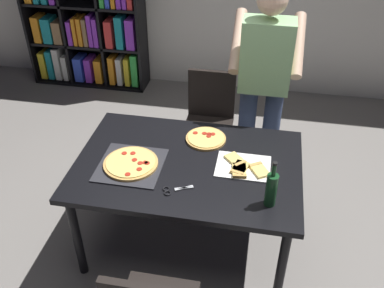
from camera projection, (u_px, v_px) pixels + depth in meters
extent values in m
plane|color=gray|center=(188.00, 238.00, 3.35)|extent=(12.00, 12.00, 0.00)
cube|color=black|center=(188.00, 165.00, 2.93)|extent=(1.52, 1.03, 0.04)
cylinder|color=black|center=(77.00, 237.00, 2.90)|extent=(0.06, 0.06, 0.71)
cylinder|color=black|center=(282.00, 267.00, 2.70)|extent=(0.06, 0.06, 0.71)
cylinder|color=black|center=(118.00, 159.00, 3.60)|extent=(0.06, 0.06, 0.71)
cylinder|color=black|center=(284.00, 178.00, 3.39)|extent=(0.06, 0.06, 0.71)
cube|color=black|center=(208.00, 128.00, 3.83)|extent=(0.42, 0.42, 0.04)
cube|color=black|center=(212.00, 94.00, 3.84)|extent=(0.42, 0.04, 0.45)
cylinder|color=black|center=(184.00, 158.00, 3.85)|extent=(0.04, 0.04, 0.41)
cylinder|color=black|center=(224.00, 163.00, 3.80)|extent=(0.04, 0.04, 0.41)
cylinder|color=black|center=(192.00, 136.00, 4.14)|extent=(0.04, 0.04, 0.41)
cylinder|color=black|center=(229.00, 140.00, 4.08)|extent=(0.04, 0.04, 0.41)
cube|color=black|center=(27.00, 1.00, 5.01)|extent=(0.03, 0.35, 1.95)
cube|color=black|center=(140.00, 8.00, 4.81)|extent=(0.03, 0.35, 1.95)
cube|color=black|center=(93.00, 80.00, 5.47)|extent=(1.40, 0.35, 0.03)
cube|color=black|center=(87.00, 0.00, 5.04)|extent=(1.40, 0.03, 1.95)
cube|color=black|center=(88.00, 44.00, 5.19)|extent=(1.34, 0.29, 0.03)
cube|color=black|center=(82.00, 5.00, 4.91)|extent=(1.34, 0.29, 0.03)
cube|color=black|center=(64.00, 4.00, 4.94)|extent=(0.03, 0.29, 1.89)
cube|color=black|center=(101.00, 6.00, 4.88)|extent=(0.03, 0.29, 1.89)
cube|color=yellow|center=(46.00, 63.00, 5.43)|extent=(0.08, 0.22, 0.33)
cube|color=teal|center=(53.00, 63.00, 5.40)|extent=(0.07, 0.22, 0.36)
cube|color=silver|center=(60.00, 62.00, 5.38)|extent=(0.07, 0.22, 0.40)
cube|color=silver|center=(68.00, 66.00, 5.39)|extent=(0.06, 0.22, 0.31)
cube|color=blue|center=(81.00, 67.00, 5.37)|extent=(0.10, 0.22, 0.30)
cube|color=purple|center=(91.00, 68.00, 5.35)|extent=(0.08, 0.22, 0.30)
cube|color=orange|center=(101.00, 69.00, 5.33)|extent=(0.09, 0.22, 0.30)
cube|color=orange|center=(114.00, 68.00, 5.29)|extent=(0.07, 0.22, 0.35)
cube|color=silver|center=(121.00, 69.00, 5.28)|extent=(0.06, 0.22, 0.34)
cube|color=yellow|center=(129.00, 70.00, 5.26)|extent=(0.06, 0.22, 0.35)
cube|color=green|center=(136.00, 68.00, 5.23)|extent=(0.08, 0.22, 0.40)
cube|color=orange|center=(40.00, 28.00, 5.16)|extent=(0.09, 0.22, 0.31)
cube|color=teal|center=(50.00, 29.00, 5.14)|extent=(0.11, 0.22, 0.30)
cube|color=olive|center=(60.00, 31.00, 5.13)|extent=(0.10, 0.22, 0.26)
cube|color=purple|center=(73.00, 31.00, 5.10)|extent=(0.05, 0.22, 0.29)
cube|color=orange|center=(77.00, 30.00, 5.08)|extent=(0.04, 0.22, 0.33)
cube|color=orange|center=(83.00, 30.00, 5.07)|extent=(0.05, 0.22, 0.33)
cube|color=olive|center=(88.00, 31.00, 5.06)|extent=(0.05, 0.22, 0.32)
cube|color=purple|center=(93.00, 29.00, 5.04)|extent=(0.05, 0.22, 0.37)
cube|color=purple|center=(98.00, 31.00, 5.04)|extent=(0.05, 0.22, 0.34)
cube|color=red|center=(111.00, 33.00, 5.02)|extent=(0.09, 0.22, 0.32)
cube|color=teal|center=(121.00, 31.00, 4.99)|extent=(0.08, 0.22, 0.37)
cube|color=purple|center=(132.00, 33.00, 4.97)|extent=(0.10, 0.22, 0.35)
cylinder|color=#38476B|center=(269.00, 140.00, 3.61)|extent=(0.14, 0.14, 0.95)
cylinder|color=#38476B|center=(245.00, 138.00, 3.64)|extent=(0.14, 0.14, 0.95)
cube|color=#99CC8C|center=(266.00, 56.00, 3.18)|extent=(0.38, 0.22, 0.55)
cylinder|color=#E0B293|center=(298.00, 45.00, 3.28)|extent=(0.09, 0.50, 0.39)
cylinder|color=#E0B293|center=(238.00, 41.00, 3.34)|extent=(0.09, 0.50, 0.39)
cube|color=#2D2D33|center=(131.00, 165.00, 2.89)|extent=(0.43, 0.43, 0.01)
cylinder|color=tan|center=(131.00, 163.00, 2.88)|extent=(0.37, 0.37, 0.02)
cylinder|color=#EACC6B|center=(131.00, 162.00, 2.87)|extent=(0.33, 0.33, 0.01)
cylinder|color=#B22819|center=(140.00, 163.00, 2.86)|extent=(0.04, 0.04, 0.00)
cylinder|color=#B22819|center=(128.00, 174.00, 2.76)|extent=(0.04, 0.04, 0.00)
cylinder|color=#B22819|center=(133.00, 153.00, 2.94)|extent=(0.04, 0.04, 0.00)
cylinder|color=#B22819|center=(147.00, 163.00, 2.86)|extent=(0.04, 0.04, 0.00)
cylinder|color=#B22819|center=(139.00, 169.00, 2.80)|extent=(0.04, 0.04, 0.00)
cylinder|color=#B22819|center=(124.00, 153.00, 2.94)|extent=(0.04, 0.04, 0.00)
cylinder|color=#B22819|center=(145.00, 162.00, 2.86)|extent=(0.04, 0.04, 0.00)
cylinder|color=#B22819|center=(134.00, 160.00, 2.88)|extent=(0.04, 0.04, 0.00)
cube|color=white|center=(243.00, 166.00, 2.88)|extent=(0.36, 0.28, 0.01)
cube|color=#EACC6B|center=(260.00, 170.00, 2.82)|extent=(0.15, 0.17, 0.02)
cube|color=tan|center=(255.00, 165.00, 2.86)|extent=(0.09, 0.07, 0.02)
cube|color=#EACC6B|center=(240.00, 168.00, 2.84)|extent=(0.12, 0.16, 0.02)
cube|color=tan|center=(237.00, 173.00, 2.80)|extent=(0.09, 0.05, 0.02)
cube|color=#EACC6B|center=(239.00, 170.00, 2.82)|extent=(0.11, 0.15, 0.02)
cube|color=tan|center=(240.00, 176.00, 2.77)|extent=(0.09, 0.03, 0.02)
cube|color=#EACC6B|center=(235.00, 159.00, 2.91)|extent=(0.16, 0.16, 0.02)
cube|color=tan|center=(240.00, 164.00, 2.87)|extent=(0.08, 0.08, 0.02)
cylinder|color=#194723|center=(271.00, 190.00, 2.53)|extent=(0.07, 0.07, 0.22)
cylinder|color=#194723|center=(274.00, 170.00, 2.44)|extent=(0.03, 0.03, 0.08)
cylinder|color=black|center=(275.00, 164.00, 2.41)|extent=(0.03, 0.03, 0.02)
cube|color=silver|center=(184.00, 188.00, 2.70)|extent=(0.11, 0.07, 0.01)
cube|color=silver|center=(184.00, 188.00, 2.70)|extent=(0.12, 0.05, 0.01)
torus|color=black|center=(166.00, 189.00, 2.69)|extent=(0.06, 0.06, 0.01)
torus|color=black|center=(167.00, 193.00, 2.66)|extent=(0.06, 0.06, 0.01)
cylinder|color=tan|center=(206.00, 139.00, 3.13)|extent=(0.29, 0.29, 0.02)
cylinder|color=#EACC6B|center=(206.00, 137.00, 3.12)|extent=(0.26, 0.26, 0.01)
cylinder|color=#B22819|center=(195.00, 133.00, 3.16)|extent=(0.04, 0.04, 0.00)
cylinder|color=#B22819|center=(204.00, 133.00, 3.16)|extent=(0.04, 0.04, 0.00)
cylinder|color=#B22819|center=(209.00, 134.00, 3.15)|extent=(0.04, 0.04, 0.00)
cylinder|color=#B22819|center=(213.00, 134.00, 3.15)|extent=(0.04, 0.04, 0.00)
cylinder|color=#B22819|center=(209.00, 136.00, 3.13)|extent=(0.04, 0.04, 0.00)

